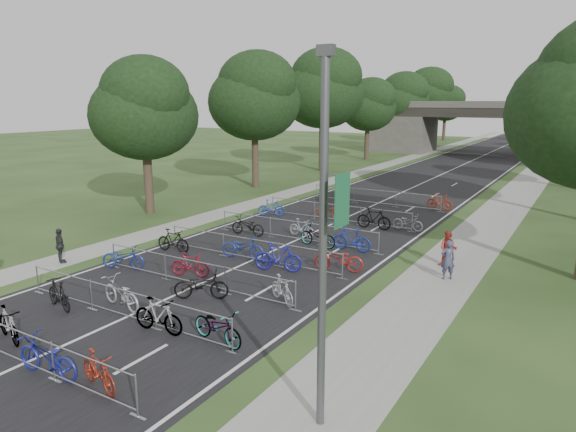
{
  "coord_description": "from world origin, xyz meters",
  "views": [
    {
      "loc": [
        13.02,
        -7.21,
        7.16
      ],
      "look_at": [
        -0.85,
        15.71,
        1.1
      ],
      "focal_mm": 32.0,
      "sensor_mm": 36.0,
      "label": 1
    }
  ],
  "objects_px": {
    "pedestrian_b": "(448,249)",
    "lamppost": "(324,242)",
    "bike_2": "(47,357)",
    "pedestrian_a": "(448,260)",
    "bike_1": "(8,325)",
    "pedestrian_c": "(60,246)",
    "overpass_bridge": "(487,128)"
  },
  "relations": [
    {
      "from": "lamppost",
      "to": "pedestrian_c",
      "type": "height_order",
      "value": "lamppost"
    },
    {
      "from": "bike_2",
      "to": "pedestrian_a",
      "type": "relative_size",
      "value": 1.29
    },
    {
      "from": "bike_2",
      "to": "pedestrian_b",
      "type": "height_order",
      "value": "pedestrian_b"
    },
    {
      "from": "bike_1",
      "to": "pedestrian_c",
      "type": "xyz_separation_m",
      "value": [
        -5.47,
        5.67,
        0.26
      ]
    },
    {
      "from": "overpass_bridge",
      "to": "bike_2",
      "type": "xyz_separation_m",
      "value": [
        1.21,
        -64.95,
        -2.97
      ]
    },
    {
      "from": "bike_1",
      "to": "bike_2",
      "type": "height_order",
      "value": "bike_2"
    },
    {
      "from": "overpass_bridge",
      "to": "lamppost",
      "type": "relative_size",
      "value": 3.78
    },
    {
      "from": "pedestrian_c",
      "to": "bike_2",
      "type": "bearing_deg",
      "value": 167.55
    },
    {
      "from": "bike_2",
      "to": "pedestrian_c",
      "type": "relative_size",
      "value": 1.34
    },
    {
      "from": "pedestrian_a",
      "to": "pedestrian_b",
      "type": "bearing_deg",
      "value": -113.44
    },
    {
      "from": "bike_2",
      "to": "pedestrian_c",
      "type": "xyz_separation_m",
      "value": [
        -8.34,
        6.33,
        0.23
      ]
    },
    {
      "from": "overpass_bridge",
      "to": "bike_1",
      "type": "relative_size",
      "value": 17.5
    },
    {
      "from": "overpass_bridge",
      "to": "bike_1",
      "type": "bearing_deg",
      "value": -91.48
    },
    {
      "from": "lamppost",
      "to": "bike_2",
      "type": "distance_m",
      "value": 8.26
    },
    {
      "from": "lamppost",
      "to": "pedestrian_a",
      "type": "height_order",
      "value": "lamppost"
    },
    {
      "from": "overpass_bridge",
      "to": "pedestrian_b",
      "type": "relative_size",
      "value": 19.4
    },
    {
      "from": "pedestrian_b",
      "to": "bike_1",
      "type": "bearing_deg",
      "value": -126.92
    },
    {
      "from": "lamppost",
      "to": "pedestrian_b",
      "type": "height_order",
      "value": "lamppost"
    },
    {
      "from": "lamppost",
      "to": "pedestrian_c",
      "type": "relative_size",
      "value": 5.17
    },
    {
      "from": "bike_1",
      "to": "pedestrian_b",
      "type": "height_order",
      "value": "pedestrian_b"
    },
    {
      "from": "bike_2",
      "to": "pedestrian_b",
      "type": "relative_size",
      "value": 1.33
    },
    {
      "from": "lamppost",
      "to": "pedestrian_a",
      "type": "bearing_deg",
      "value": 90.31
    },
    {
      "from": "pedestrian_a",
      "to": "pedestrian_c",
      "type": "bearing_deg",
      "value": -13.31
    },
    {
      "from": "pedestrian_b",
      "to": "lamppost",
      "type": "bearing_deg",
      "value": -90.85
    },
    {
      "from": "overpass_bridge",
      "to": "bike_2",
      "type": "relative_size",
      "value": 14.56
    },
    {
      "from": "pedestrian_a",
      "to": "pedestrian_c",
      "type": "height_order",
      "value": "pedestrian_a"
    },
    {
      "from": "lamppost",
      "to": "pedestrian_a",
      "type": "xyz_separation_m",
      "value": [
        -0.06,
        11.19,
        -3.46
      ]
    },
    {
      "from": "pedestrian_a",
      "to": "lamppost",
      "type": "bearing_deg",
      "value": 53.12
    },
    {
      "from": "pedestrian_b",
      "to": "pedestrian_a",
      "type": "bearing_deg",
      "value": -79.16
    },
    {
      "from": "overpass_bridge",
      "to": "pedestrian_c",
      "type": "bearing_deg",
      "value": -96.93
    },
    {
      "from": "pedestrian_a",
      "to": "pedestrian_c",
      "type": "xyz_separation_m",
      "value": [
        -15.4,
        -6.82,
        -0.03
      ]
    },
    {
      "from": "bike_2",
      "to": "pedestrian_a",
      "type": "xyz_separation_m",
      "value": [
        7.05,
        13.15,
        0.26
      ]
    }
  ]
}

